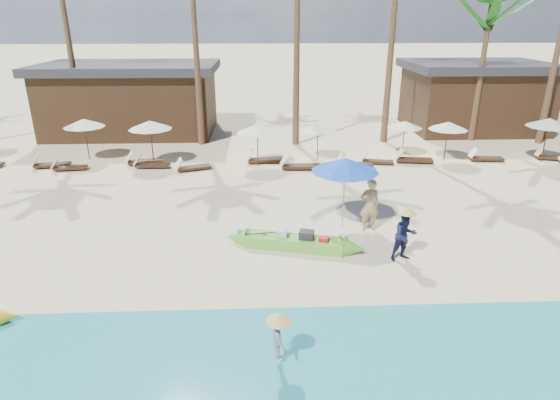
{
  "coord_description": "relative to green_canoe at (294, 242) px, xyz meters",
  "views": [
    {
      "loc": [
        0.11,
        -12.67,
        7.03
      ],
      "look_at": [
        0.72,
        2.0,
        1.22
      ],
      "focal_mm": 30.0,
      "sensor_mm": 36.0,
      "label": 1
    }
  ],
  "objects": [
    {
      "name": "resort_parasol_5",
      "position": [
        -1.17,
        9.05,
        1.67
      ],
      "size": [
        2.04,
        2.04,
        2.1
      ],
      "color": "#372616",
      "rests_on": "ground"
    },
    {
      "name": "lounger_9_right",
      "position": [
        14.1,
        9.37,
        -0.02
      ],
      "size": [
        1.81,
        0.99,
        0.59
      ],
      "rotation": [
        0.0,
        0.0,
        -0.28
      ],
      "color": "#372616",
      "rests_on": "ground"
    },
    {
      "name": "resort_parasol_3",
      "position": [
        -10.03,
        10.52,
        1.7
      ],
      "size": [
        2.07,
        2.07,
        2.13
      ],
      "color": "#372616",
      "rests_on": "ground"
    },
    {
      "name": "lounger_6_right",
      "position": [
        0.78,
        8.29,
        0.0
      ],
      "size": [
        1.98,
        0.66,
        0.67
      ],
      "rotation": [
        0.0,
        0.0,
        -0.03
      ],
      "color": "#372616",
      "rests_on": "ground"
    },
    {
      "name": "lounger_5_left",
      "position": [
        -4.43,
        8.36,
        -0.03
      ],
      "size": [
        1.78,
        1.05,
        0.58
      ],
      "rotation": [
        0.0,
        0.0,
        0.33
      ],
      "color": "#372616",
      "rests_on": "ground"
    },
    {
      "name": "tourist",
      "position": [
        2.69,
        1.28,
        0.72
      ],
      "size": [
        0.72,
        0.51,
        1.89
      ],
      "primitive_type": "imported",
      "rotation": [
        0.0,
        0.0,
        3.23
      ],
      "color": "tan",
      "rests_on": "ground"
    },
    {
      "name": "palm_6",
      "position": [
        11.71,
        13.69,
        6.83
      ],
      "size": [
        2.08,
        2.08,
        8.51
      ],
      "color": "brown",
      "rests_on": "ground"
    },
    {
      "name": "lounger_3_left",
      "position": [
        -11.49,
        9.11,
        -0.02
      ],
      "size": [
        1.83,
        0.84,
        0.6
      ],
      "rotation": [
        0.0,
        0.0,
        0.17
      ],
      "color": "#372616",
      "rests_on": "ground"
    },
    {
      "name": "vendor_green",
      "position": [
        3.31,
        -0.89,
        0.59
      ],
      "size": [
        0.92,
        0.8,
        1.61
      ],
      "primitive_type": "imported",
      "rotation": [
        0.0,
        0.0,
        0.28
      ],
      "color": "#15193A",
      "rests_on": "ground"
    },
    {
      "name": "lounger_3_right",
      "position": [
        -10.42,
        8.62,
        -0.04
      ],
      "size": [
        1.66,
        0.66,
        0.55
      ],
      "rotation": [
        0.0,
        0.0,
        0.11
      ],
      "color": "#372616",
      "rests_on": "ground"
    },
    {
      "name": "blue_umbrella",
      "position": [
        1.85,
        1.66,
        2.07
      ],
      "size": [
        2.35,
        2.35,
        2.53
      ],
      "color": "#99999E",
      "rests_on": "ground"
    },
    {
      "name": "pavilion_west",
      "position": [
        -9.13,
        16.67,
        1.97
      ],
      "size": [
        10.8,
        6.6,
        4.3
      ],
      "color": "#372616",
      "rests_on": "ground"
    },
    {
      "name": "lounger_7_left",
      "position": [
        3.47,
        8.47,
        -0.01
      ],
      "size": [
        1.9,
        0.7,
        0.63
      ],
      "rotation": [
        0.0,
        0.0,
        -0.07
      ],
      "color": "#372616",
      "rests_on": "ground"
    },
    {
      "name": "resort_parasol_7",
      "position": [
        6.56,
        10.49,
        1.48
      ],
      "size": [
        1.83,
        1.83,
        1.88
      ],
      "color": "#372616",
      "rests_on": "ground"
    },
    {
      "name": "wet_sand_strip",
      "position": [
        -1.13,
        -5.83,
        -0.22
      ],
      "size": [
        240.0,
        4.5,
        0.01
      ],
      "primitive_type": "cube",
      "color": "tan",
      "rests_on": "ground"
    },
    {
      "name": "green_canoe",
      "position": [
        0.0,
        0.0,
        0.0
      ],
      "size": [
        5.03,
        1.6,
        0.65
      ],
      "rotation": [
        0.0,
        0.0,
        -0.25
      ],
      "color": "#5FBC39",
      "rests_on": "ground"
    },
    {
      "name": "ground",
      "position": [
        -1.13,
        -0.83,
        -0.22
      ],
      "size": [
        240.0,
        240.0,
        0.0
      ],
      "primitive_type": "plane",
      "color": "beige",
      "rests_on": "ground"
    },
    {
      "name": "pavilion_east",
      "position": [
        12.87,
        16.67,
        1.98
      ],
      "size": [
        8.8,
        6.6,
        4.3
      ],
      "color": "#372616",
      "rests_on": "ground"
    },
    {
      "name": "lounger_4_left",
      "position": [
        -7.02,
        9.5,
        -0.01
      ],
      "size": [
        1.88,
        0.96,
        0.61
      ],
      "rotation": [
        0.0,
        0.0,
        0.24
      ],
      "color": "#372616",
      "rests_on": "ground"
    },
    {
      "name": "lounger_7_right",
      "position": [
        4.78,
        9.06,
        -0.04
      ],
      "size": [
        1.68,
        0.8,
        0.55
      ],
      "rotation": [
        0.0,
        0.0,
        -0.2
      ],
      "color": "#372616",
      "rests_on": "ground"
    },
    {
      "name": "vendor_yellow",
      "position": [
        -0.7,
        -5.37,
        0.44
      ],
      "size": [
        0.53,
        0.7,
        0.96
      ],
      "primitive_type": "imported",
      "rotation": [
        0.0,
        0.0,
        1.88
      ],
      "color": "gray",
      "rests_on": "ground"
    },
    {
      "name": "resort_parasol_6",
      "position": [
        1.92,
        10.0,
        1.47
      ],
      "size": [
        1.82,
        1.82,
        1.88
      ],
      "color": "#372616",
      "rests_on": "ground"
    },
    {
      "name": "resort_parasol_8",
      "position": [
        8.51,
        9.56,
        1.6
      ],
      "size": [
        1.96,
        1.96,
        2.02
      ],
      "color": "#372616",
      "rests_on": "ground"
    },
    {
      "name": "resort_parasol_9",
      "position": [
        13.47,
        9.15,
        1.81
      ],
      "size": [
        2.18,
        2.18,
        2.25
      ],
      "color": "#372616",
      "rests_on": "ground"
    },
    {
      "name": "resort_parasol_4",
      "position": [
        -6.49,
        9.62,
        1.77
      ],
      "size": [
        2.14,
        2.14,
        2.2
      ],
      "color": "#372616",
      "rests_on": "ground"
    },
    {
      "name": "lounger_8_left",
      "position": [
        6.68,
        9.19,
        -0.0
      ],
      "size": [
        1.97,
        0.85,
        0.65
      ],
      "rotation": [
        0.0,
        0.0,
        -0.14
      ],
      "color": "#372616",
      "rests_on": "ground"
    },
    {
      "name": "lounger_9_left",
      "position": [
        10.52,
        9.32,
        -0.02
      ],
      "size": [
        1.78,
        0.71,
        0.59
      ],
      "rotation": [
        0.0,
        0.0,
        -0.11
      ],
      "color": "#372616",
      "rests_on": "ground"
    },
    {
      "name": "lounger_4_right",
      "position": [
        -6.5,
        8.85,
        -0.02
      ],
      "size": [
        1.75,
        0.59,
        0.59
      ],
      "rotation": [
        0.0,
        0.0,
        -0.03
      ],
      "color": "#372616",
      "rests_on": "ground"
    },
    {
      "name": "lounger_6_left",
      "position": [
        -0.94,
        9.48,
        -0.0
      ],
      "size": [
        1.98,
        0.83,
        0.65
      ],
      "rotation": [
        0.0,
        0.0,
        0.13
      ],
      "color": "#372616",
      "rests_on": "ground"
    }
  ]
}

